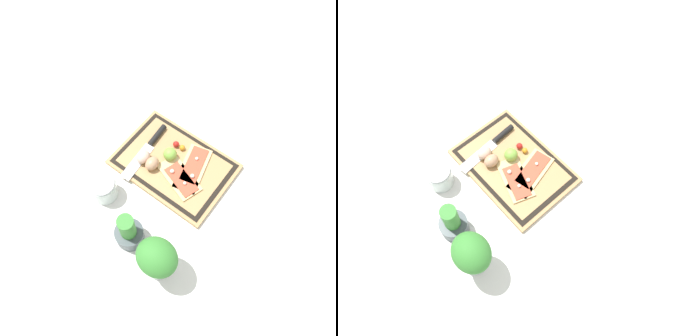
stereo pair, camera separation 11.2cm
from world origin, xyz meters
TOP-DOWN VIEW (x-y plane):
  - ground_plane at (0.00, 0.00)m, footprint 6.00×6.00m
  - cutting_board at (0.00, 0.00)m, footprint 0.43×0.30m
  - pizza_slice_near at (-0.07, -0.02)m, footprint 0.13×0.21m
  - pizza_slice_far at (-0.05, 0.04)m, footprint 0.19×0.14m
  - knife at (0.12, -0.02)m, footprint 0.05×0.27m
  - egg_brown at (0.06, 0.06)m, footprint 0.05×0.06m
  - egg_pink at (0.10, 0.06)m, footprint 0.05×0.06m
  - lime at (0.03, -0.01)m, footprint 0.05×0.05m
  - cherry_tomato_red at (0.04, -0.07)m, footprint 0.02×0.02m
  - cherry_tomato_yellow at (0.01, -0.07)m, footprint 0.02×0.02m
  - herb_pot at (-0.05, 0.31)m, footprint 0.10×0.10m
  - sauce_jar at (0.13, 0.24)m, footprint 0.10×0.10m
  - herb_glass at (-0.19, 0.34)m, footprint 0.13×0.11m

SIDE VIEW (x-z plane):
  - ground_plane at x=0.00m, z-range 0.00..0.00m
  - cutting_board at x=0.00m, z-range 0.00..0.02m
  - pizza_slice_near at x=-0.07m, z-range 0.01..0.04m
  - pizza_slice_far at x=-0.05m, z-range 0.01..0.04m
  - knife at x=0.12m, z-range 0.02..0.04m
  - cherry_tomato_yellow at x=0.01m, z-range 0.02..0.04m
  - cherry_tomato_red at x=0.04m, z-range 0.02..0.04m
  - sauce_jar at x=0.13m, z-range -0.01..0.08m
  - egg_brown at x=0.06m, z-range 0.02..0.07m
  - egg_pink at x=0.10m, z-range 0.02..0.07m
  - lime at x=0.03m, z-range 0.02..0.07m
  - herb_pot at x=-0.05m, z-range -0.03..0.15m
  - herb_glass at x=-0.19m, z-range 0.02..0.22m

